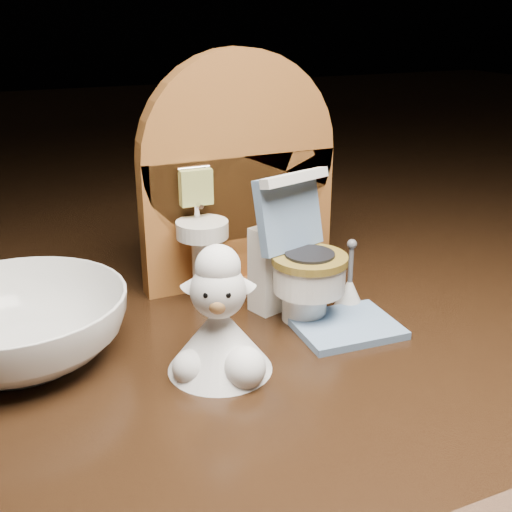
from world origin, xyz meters
The scene contains 6 objects.
backdrop_panel centered at (0.00, 0.06, 0.07)m, with size 0.13×0.05×0.15m.
toy_toilet centered at (0.01, 0.00, 0.03)m, with size 0.05×0.06×0.09m.
bath_mat centered at (0.03, -0.03, 0.00)m, with size 0.06×0.05×0.00m, color #6A8AB3.
toilet_brush centered at (0.04, 0.00, 0.01)m, with size 0.02×0.02×0.04m.
plush_lamb centered at (-0.05, -0.04, 0.02)m, with size 0.05×0.06×0.07m.
ceramic_bowl centered at (-0.15, 0.02, 0.02)m, with size 0.11×0.11×0.04m, color white.
Camera 1 is at (-0.15, -0.31, 0.17)m, focal length 45.00 mm.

